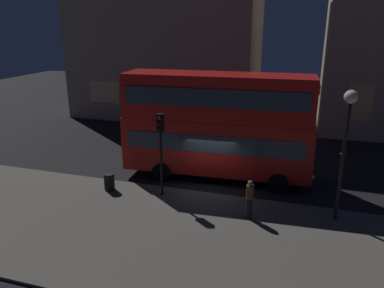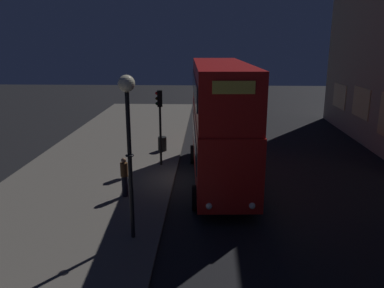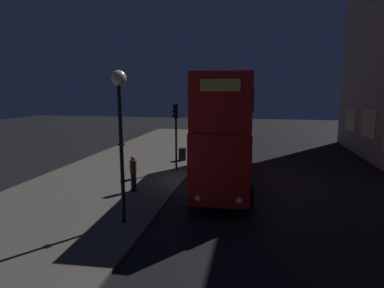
% 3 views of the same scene
% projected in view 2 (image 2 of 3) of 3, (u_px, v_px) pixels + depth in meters
% --- Properties ---
extents(ground_plane, '(80.00, 80.00, 0.00)m').
position_uv_depth(ground_plane, '(193.00, 180.00, 18.91)').
color(ground_plane, black).
extents(sidewalk_slab, '(44.00, 8.20, 0.12)m').
position_uv_depth(sidewalk_slab, '(92.00, 177.00, 19.10)').
color(sidewalk_slab, '#5B564F').
rests_on(sidewalk_slab, ground).
extents(double_decker_bus, '(10.05, 3.13, 5.64)m').
position_uv_depth(double_decker_bus, '(220.00, 117.00, 18.07)').
color(double_decker_bus, red).
rests_on(double_decker_bus, ground).
extents(traffic_light_near_kerb, '(0.36, 0.38, 4.03)m').
position_uv_depth(traffic_light_near_kerb, '(160.00, 112.00, 20.08)').
color(traffic_light_near_kerb, black).
rests_on(traffic_light_near_kerb, sidewalk_slab).
extents(street_lamp, '(0.53, 0.53, 5.51)m').
position_uv_depth(street_lamp, '(128.00, 119.00, 12.15)').
color(street_lamp, black).
rests_on(street_lamp, sidewalk_slab).
extents(pedestrian, '(0.32, 0.32, 1.73)m').
position_uv_depth(pedestrian, '(124.00, 176.00, 16.44)').
color(pedestrian, black).
rests_on(pedestrian, sidewalk_slab).
extents(litter_bin, '(0.52, 0.52, 0.85)m').
position_uv_depth(litter_bin, '(162.00, 144.00, 23.36)').
color(litter_bin, black).
rests_on(litter_bin, sidewalk_slab).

